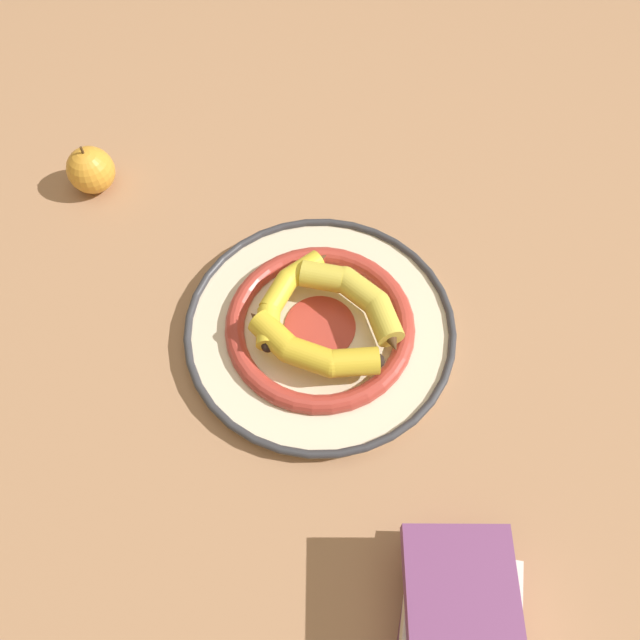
% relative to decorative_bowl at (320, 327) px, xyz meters
% --- Properties ---
extents(ground_plane, '(2.80, 2.80, 0.00)m').
position_rel_decorative_bowl_xyz_m(ground_plane, '(-0.02, -0.03, -0.02)').
color(ground_plane, '#A87A56').
extents(decorative_bowl, '(0.39, 0.39, 0.04)m').
position_rel_decorative_bowl_xyz_m(decorative_bowl, '(0.00, 0.00, 0.00)').
color(decorative_bowl, beige).
rests_on(decorative_bowl, ground_plane).
extents(banana_a, '(0.11, 0.17, 0.04)m').
position_rel_decorative_bowl_xyz_m(banana_a, '(-0.06, -0.01, 0.04)').
color(banana_a, gold).
rests_on(banana_a, decorative_bowl).
extents(banana_b, '(0.14, 0.14, 0.03)m').
position_rel_decorative_bowl_xyz_m(banana_b, '(0.04, -0.05, 0.04)').
color(banana_b, yellow).
rests_on(banana_b, decorative_bowl).
extents(banana_c, '(0.16, 0.15, 0.04)m').
position_rel_decorative_bowl_xyz_m(banana_c, '(0.03, 0.05, 0.04)').
color(banana_c, gold).
rests_on(banana_c, decorative_bowl).
extents(book_stack, '(0.19, 0.22, 0.09)m').
position_rel_decorative_bowl_xyz_m(book_stack, '(-0.02, 0.41, 0.03)').
color(book_stack, '#753D70').
rests_on(book_stack, ground_plane).
extents(apple, '(0.08, 0.08, 0.09)m').
position_rel_decorative_bowl_xyz_m(apple, '(0.27, -0.38, 0.02)').
color(apple, gold).
rests_on(apple, ground_plane).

